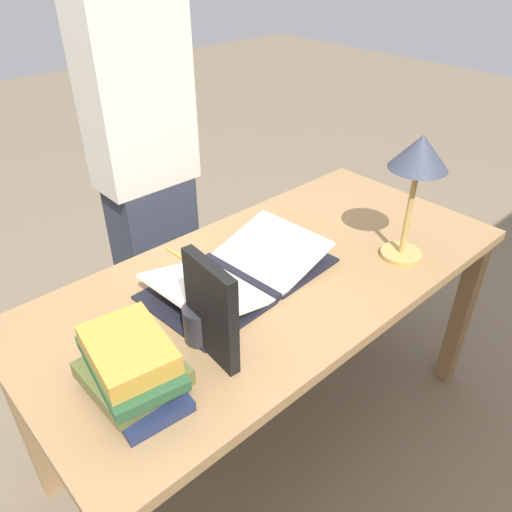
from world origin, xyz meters
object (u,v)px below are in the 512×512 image
Objects in this scene: book_stack_tall at (132,366)px; book_standing_upright at (211,311)px; person_reader at (147,172)px; open_book at (241,272)px; pencil at (180,257)px; coffee_mug at (200,323)px; reading_lamp at (418,163)px.

book_standing_upright is (-0.21, 0.03, 0.06)m from book_stack_tall.
open_book is at bearing -96.92° from person_reader.
person_reader is (-0.14, -0.41, 0.12)m from pencil.
coffee_mug is at bearing 23.47° from open_book.
reading_lamp is 0.79m from pencil.
reading_lamp is 0.77m from coffee_mug.
reading_lamp is 0.24× the size of person_reader.
coffee_mug is 0.07× the size of person_reader.
book_standing_upright is 0.67× the size of reading_lamp.
person_reader is (-0.08, -0.63, 0.10)m from open_book.
reading_lamp reaches higher than book_standing_upright.
person_reader is at bearing -113.12° from coffee_mug.
open_book is 3.95× the size of pencil.
book_standing_upright reaches higher than open_book.
book_stack_tall reaches higher than open_book.
pencil is (-0.18, -0.35, -0.05)m from coffee_mug.
book_stack_tall is at bearing 44.04° from pencil.
open_book is at bearing 107.21° from pencil.
book_stack_tall is (0.46, 0.16, 0.05)m from open_book.
coffee_mug is at bearing -171.49° from book_stack_tall.
open_book reaches higher than pencil.
coffee_mug is at bearing -113.12° from person_reader.
reading_lamp is at bearing 138.26° from pencil.
person_reader is at bearing -66.22° from reading_lamp.
reading_lamp is 0.99m from person_reader.
book_standing_upright is (0.26, 0.19, 0.11)m from open_book.
open_book is 1.45× the size of reading_lamp.
coffee_mug is (-0.01, -0.06, -0.09)m from book_standing_upright.
coffee_mug is at bearing 62.96° from pencil.
open_book is 2.01× the size of book_stack_tall.
book_standing_upright is at bearing 171.37° from book_stack_tall.
pencil is 0.45m from person_reader.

